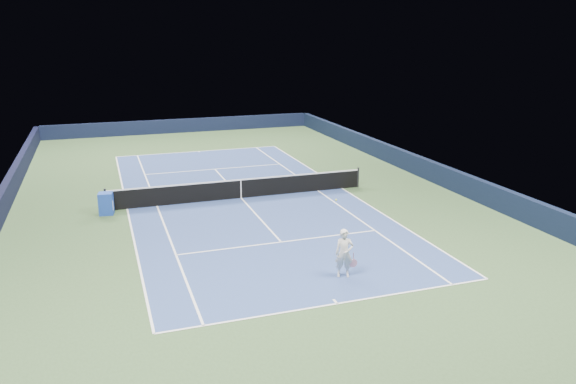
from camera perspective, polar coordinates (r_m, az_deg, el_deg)
name	(u,v)px	position (r m, az deg, el deg)	size (l,w,h in m)	color
ground	(241,198)	(28.01, -4.78, -0.62)	(40.00, 40.00, 0.00)	#314B29
wall_far	(181,126)	(46.93, -10.81, 6.63)	(22.00, 0.35, 1.10)	black
wall_right	(430,171)	(32.13, 14.26, 2.13)	(0.35, 40.00, 1.10)	#101932
court_surface	(241,198)	(28.01, -4.78, -0.62)	(10.97, 23.77, 0.01)	navy
baseline_far	(199,151)	(39.31, -9.06, 4.11)	(10.97, 0.08, 0.00)	white
baseline_near	(337,304)	(17.50, 5.03, -11.23)	(10.97, 0.08, 0.00)	white
sideline_doubles_right	(342,188)	(29.75, 5.51, 0.38)	(0.08, 23.77, 0.00)	white
sideline_doubles_left	(127,209)	(27.28, -16.02, -1.65)	(0.08, 23.77, 0.00)	white
sideline_singles_right	(318,191)	(29.23, 3.06, 0.14)	(0.08, 23.77, 0.00)	white
sideline_singles_left	(157,206)	(27.36, -13.17, -1.39)	(0.08, 23.77, 0.00)	white
service_line_far	(215,169)	(34.05, -7.44, 2.32)	(8.23, 0.08, 0.00)	white
service_line_near	(281,242)	(22.18, -0.69, -5.10)	(8.23, 0.08, 0.00)	white
center_service_line	(241,198)	(28.01, -4.78, -0.61)	(0.08, 12.80, 0.00)	white
center_mark_far	(199,152)	(39.17, -9.03, 4.07)	(0.08, 0.30, 0.00)	white
center_mark_near	(335,301)	(17.63, 4.83, -11.02)	(0.08, 0.30, 0.00)	white
tennis_net	(241,188)	(27.87, -4.81, 0.37)	(12.90, 0.10, 1.07)	black
sponsor_cube	(106,204)	(26.64, -17.99, -1.13)	(0.70, 0.65, 1.01)	#1B3EA7
tennis_player	(344,253)	(19.00, 5.74, -6.22)	(0.82, 1.32, 2.44)	silver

